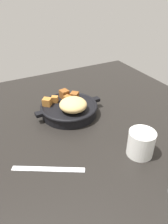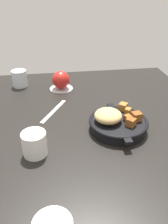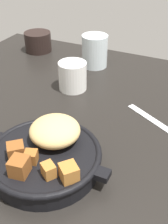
% 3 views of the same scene
% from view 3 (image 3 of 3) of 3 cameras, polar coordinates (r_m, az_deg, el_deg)
% --- Properties ---
extents(ground_plane, '(1.09, 0.99, 0.02)m').
position_cam_3_polar(ground_plane, '(0.59, 0.76, -7.44)').
color(ground_plane, black).
extents(cast_iron_skillet, '(0.25, 0.21, 0.08)m').
position_cam_3_polar(cast_iron_skillet, '(0.52, -7.60, -8.33)').
color(cast_iron_skillet, black).
rests_on(cast_iron_skillet, ground_plane).
extents(butter_knife, '(0.18, 0.11, 0.00)m').
position_cam_3_polar(butter_knife, '(0.66, 15.01, -2.41)').
color(butter_knife, silver).
rests_on(butter_knife, ground_plane).
extents(water_glass_tall, '(0.08, 0.08, 0.10)m').
position_cam_3_polar(water_glass_tall, '(0.89, 2.15, 12.19)').
color(water_glass_tall, silver).
rests_on(water_glass_tall, ground_plane).
extents(white_creamer_pitcher, '(0.07, 0.07, 0.08)m').
position_cam_3_polar(white_creamer_pitcher, '(0.76, -2.32, 7.27)').
color(white_creamer_pitcher, white).
rests_on(white_creamer_pitcher, ground_plane).
extents(coffee_mug_dark, '(0.09, 0.09, 0.07)m').
position_cam_3_polar(coffee_mug_dark, '(1.02, -9.26, 13.81)').
color(coffee_mug_dark, black).
rests_on(coffee_mug_dark, ground_plane).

